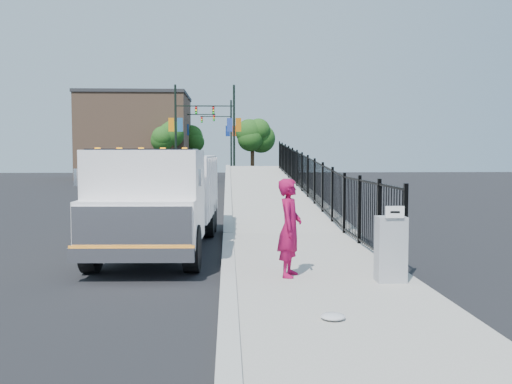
{
  "coord_description": "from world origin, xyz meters",
  "views": [
    {
      "loc": [
        0.0,
        -13.17,
        2.59
      ],
      "look_at": [
        0.75,
        2.0,
        1.53
      ],
      "focal_mm": 40.0,
      "sensor_mm": 36.0,
      "label": 1
    }
  ],
  "objects": [
    {
      "name": "sidewalk",
      "position": [
        1.93,
        -2.0,
        0.06
      ],
      "size": [
        3.55,
        12.0,
        0.12
      ],
      "primitive_type": "cube",
      "color": "#9E998E",
      "rests_on": "ground"
    },
    {
      "name": "ramp",
      "position": [
        2.12,
        16.0,
        0.0
      ],
      "size": [
        3.95,
        24.06,
        3.19
      ],
      "primitive_type": "cube",
      "rotation": [
        0.06,
        0.0,
        0.0
      ],
      "color": "#9E998E",
      "rests_on": "ground"
    },
    {
      "name": "debris",
      "position": [
        1.54,
        -4.97,
        0.17
      ],
      "size": [
        0.37,
        0.37,
        0.09
      ],
      "primitive_type": "ellipsoid",
      "color": "silver",
      "rests_on": "sidewalk"
    },
    {
      "name": "ground",
      "position": [
        0.0,
        0.0,
        0.0
      ],
      "size": [
        120.0,
        120.0,
        0.0
      ],
      "primitive_type": "plane",
      "color": "black",
      "rests_on": "ground"
    },
    {
      "name": "tree_0",
      "position": [
        -4.98,
        37.67,
        3.93
      ],
      "size": [
        2.39,
        2.39,
        5.19
      ],
      "color": "#382314",
      "rests_on": "ground"
    },
    {
      "name": "light_pole_1",
      "position": [
        0.2,
        33.07,
        4.36
      ],
      "size": [
        3.78,
        0.22,
        8.0
      ],
      "color": "black",
      "rests_on": "ground"
    },
    {
      "name": "curb",
      "position": [
        0.0,
        -2.0,
        0.08
      ],
      "size": [
        0.3,
        12.0,
        0.16
      ],
      "primitive_type": "cube",
      "color": "#ADAAA3",
      "rests_on": "ground"
    },
    {
      "name": "utility_cabinet",
      "position": [
        3.1,
        -2.56,
        0.75
      ],
      "size": [
        0.55,
        0.4,
        1.25
      ],
      "primitive_type": "cube",
      "color": "gray",
      "rests_on": "sidewalk"
    },
    {
      "name": "tree_2",
      "position": [
        -3.88,
        47.54,
        3.94
      ],
      "size": [
        2.49,
        2.49,
        5.24
      ],
      "color": "#382314",
      "rests_on": "ground"
    },
    {
      "name": "tree_1",
      "position": [
        2.21,
        38.05,
        3.93
      ],
      "size": [
        2.4,
        2.4,
        5.2
      ],
      "color": "#382314",
      "rests_on": "ground"
    },
    {
      "name": "light_pole_2",
      "position": [
        -4.09,
        43.42,
        4.36
      ],
      "size": [
        3.77,
        0.22,
        8.0
      ],
      "color": "black",
      "rests_on": "ground"
    },
    {
      "name": "arrow_sign",
      "position": [
        3.1,
        -2.78,
        1.48
      ],
      "size": [
        0.35,
        0.04,
        0.22
      ],
      "primitive_type": "cube",
      "color": "white",
      "rests_on": "utility_cabinet"
    },
    {
      "name": "building",
      "position": [
        -9.0,
        44.0,
        4.0
      ],
      "size": [
        10.0,
        10.0,
        8.0
      ],
      "primitive_type": "cube",
      "color": "#8C664C",
      "rests_on": "ground"
    },
    {
      "name": "light_pole_3",
      "position": [
        0.04,
        46.58,
        4.36
      ],
      "size": [
        3.78,
        0.22,
        8.0
      ],
      "color": "black",
      "rests_on": "ground"
    },
    {
      "name": "light_pole_0",
      "position": [
        -3.89,
        33.17,
        4.36
      ],
      "size": [
        3.77,
        0.22,
        8.0
      ],
      "color": "black",
      "rests_on": "ground"
    },
    {
      "name": "truck",
      "position": [
        -1.76,
        1.78,
        1.51
      ],
      "size": [
        2.83,
        7.93,
        2.69
      ],
      "rotation": [
        0.0,
        0.0,
        -0.04
      ],
      "color": "black",
      "rests_on": "ground"
    },
    {
      "name": "worker",
      "position": [
        1.22,
        -2.0,
        1.1
      ],
      "size": [
        0.65,
        0.81,
        1.95
      ],
      "primitive_type": "imported",
      "rotation": [
        0.0,
        0.0,
        1.28
      ],
      "color": "maroon",
      "rests_on": "sidewalk"
    },
    {
      "name": "iron_fence",
      "position": [
        3.55,
        12.0,
        0.9
      ],
      "size": [
        0.1,
        28.0,
        1.8
      ],
      "primitive_type": "cube",
      "color": "black",
      "rests_on": "ground"
    }
  ]
}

